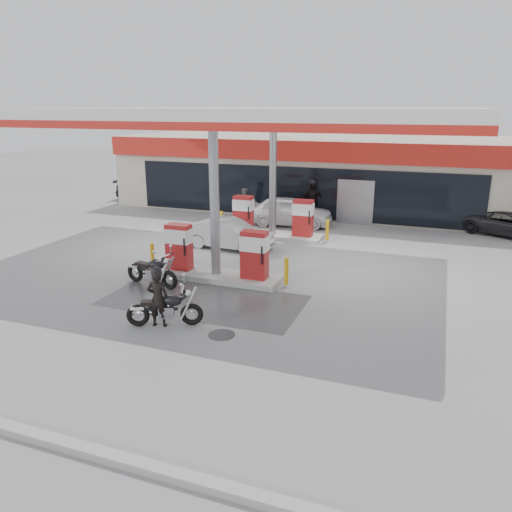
{
  "coord_description": "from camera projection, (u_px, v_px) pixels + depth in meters",
  "views": [
    {
      "loc": [
        6.93,
        -12.67,
        5.65
      ],
      "look_at": [
        1.75,
        1.2,
        1.2
      ],
      "focal_mm": 35.0,
      "sensor_mm": 36.0,
      "label": 1
    }
  ],
  "objects": [
    {
      "name": "parked_car_left",
      "position": [
        151.0,
        190.0,
        31.04
      ],
      "size": [
        4.56,
        2.09,
        1.29
      ],
      "primitive_type": "imported",
      "rotation": [
        0.0,
        0.0,
        1.63
      ],
      "color": "black",
      "rests_on": "ground"
    },
    {
      "name": "parked_car_right",
      "position": [
        510.0,
        224.0,
        22.57
      ],
      "size": [
        4.38,
        3.28,
        1.1
      ],
      "primitive_type": "imported",
      "rotation": [
        0.0,
        0.0,
        1.15
      ],
      "color": "black",
      "rests_on": "ground"
    },
    {
      "name": "ground",
      "position": [
        189.0,
        298.0,
        15.31
      ],
      "size": [
        90.0,
        90.0,
        0.0
      ],
      "primitive_type": "plane",
      "color": "gray",
      "rests_on": "ground"
    },
    {
      "name": "kerb",
      "position": [
        7.0,
        428.0,
        9.01
      ],
      "size": [
        28.0,
        0.25,
        0.15
      ],
      "primitive_type": "cube",
      "color": "gray",
      "rests_on": "ground"
    },
    {
      "name": "canopy",
      "position": [
        248.0,
        117.0,
        18.28
      ],
      "size": [
        16.0,
        10.02,
        5.51
      ],
      "color": "silver",
      "rests_on": "ground"
    },
    {
      "name": "store_building",
      "position": [
        316.0,
        172.0,
        29.03
      ],
      "size": [
        22.0,
        8.22,
        4.0
      ],
      "color": "beige",
      "rests_on": "ground"
    },
    {
      "name": "wet_patch",
      "position": [
        204.0,
        300.0,
        15.15
      ],
      "size": [
        6.0,
        3.0,
        0.0
      ],
      "primitive_type": "cube",
      "color": "#4C4C4F",
      "rests_on": "ground"
    },
    {
      "name": "biker_main",
      "position": [
        158.0,
        298.0,
        13.17
      ],
      "size": [
        0.64,
        0.49,
        1.57
      ],
      "primitive_type": "imported",
      "rotation": [
        0.0,
        0.0,
        3.35
      ],
      "color": "black",
      "rests_on": "ground"
    },
    {
      "name": "attendant",
      "position": [
        246.0,
        204.0,
        25.56
      ],
      "size": [
        0.72,
        0.88,
        1.68
      ],
      "primitive_type": "imported",
      "rotation": [
        0.0,
        0.0,
        1.47
      ],
      "color": "#56575B",
      "rests_on": "ground"
    },
    {
      "name": "biker_walking",
      "position": [
        312.0,
        201.0,
        25.32
      ],
      "size": [
        1.3,
        0.86,
        2.05
      ],
      "primitive_type": "imported",
      "rotation": [
        0.0,
        0.0,
        0.33
      ],
      "color": "black",
      "rests_on": "ground"
    },
    {
      "name": "pump_island_far",
      "position": [
        272.0,
        222.0,
        22.29
      ],
      "size": [
        5.14,
        1.3,
        1.78
      ],
      "color": "#9E9E99",
      "rests_on": "ground"
    },
    {
      "name": "hatchback_silver",
      "position": [
        229.0,
        234.0,
        20.52
      ],
      "size": [
        3.83,
        1.64,
        1.23
      ],
      "primitive_type": "imported",
      "rotation": [
        0.0,
        0.0,
        1.48
      ],
      "color": "#A9ACB1",
      "rests_on": "ground"
    },
    {
      "name": "parked_motorcycle",
      "position": [
        153.0,
        272.0,
        16.27
      ],
      "size": [
        2.09,
        0.84,
        1.08
      ],
      "rotation": [
        0.0,
        0.0,
        -0.17
      ],
      "color": "black",
      "rests_on": "ground"
    },
    {
      "name": "sedan_white",
      "position": [
        289.0,
        211.0,
        24.51
      ],
      "size": [
        4.36,
        2.08,
        1.44
      ],
      "primitive_type": "imported",
      "rotation": [
        0.0,
        0.0,
        1.66
      ],
      "color": "white",
      "rests_on": "ground"
    },
    {
      "name": "drain_cover",
      "position": [
        222.0,
        335.0,
        12.85
      ],
      "size": [
        0.7,
        0.7,
        0.01
      ],
      "primitive_type": "cylinder",
      "color": "#38383A",
      "rests_on": "ground"
    },
    {
      "name": "pump_island_near",
      "position": [
        216.0,
        258.0,
        16.9
      ],
      "size": [
        5.14,
        1.3,
        1.78
      ],
      "color": "#9E9E99",
      "rests_on": "ground"
    },
    {
      "name": "main_motorcycle",
      "position": [
        166.0,
        309.0,
        13.28
      ],
      "size": [
        1.94,
        1.05,
        1.05
      ],
      "rotation": [
        0.0,
        0.0,
        0.41
      ],
      "color": "black",
      "rests_on": "ground"
    }
  ]
}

